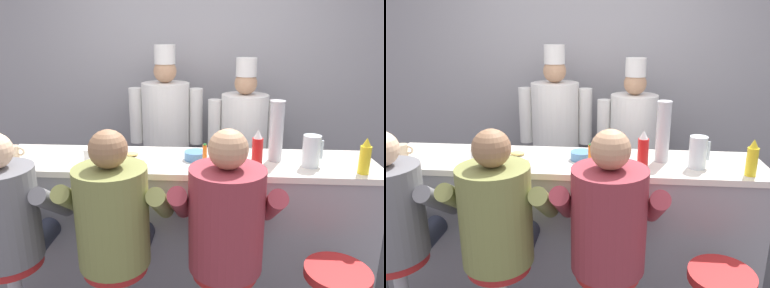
{
  "view_description": "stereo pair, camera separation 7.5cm",
  "coord_description": "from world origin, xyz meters",
  "views": [
    {
      "loc": [
        0.22,
        -2.11,
        1.85
      ],
      "look_at": [
        0.07,
        0.25,
        1.14
      ],
      "focal_mm": 35.0,
      "sensor_mm": 36.0,
      "label": 1
    },
    {
      "loc": [
        0.3,
        -2.1,
        1.85
      ],
      "look_at": [
        0.07,
        0.25,
        1.14
      ],
      "focal_mm": 35.0,
      "sensor_mm": 36.0,
      "label": 2
    }
  ],
  "objects": [
    {
      "name": "diner_counter",
      "position": [
        0.0,
        0.28,
        0.51
      ],
      "size": [
        2.58,
        0.57,
        1.02
      ],
      "color": "gray",
      "rests_on": "ground_plane"
    },
    {
      "name": "cereal_bowl",
      "position": [
        0.09,
        0.29,
        1.04
      ],
      "size": [
        0.15,
        0.15,
        0.06
      ],
      "color": "#4C7FB7",
      "rests_on": "diner_counter"
    },
    {
      "name": "cook_in_whites_far",
      "position": [
        0.47,
        1.14,
        0.9
      ],
      "size": [
        0.64,
        0.41,
        1.64
      ],
      "color": "#232328",
      "rests_on": "ground_plane"
    },
    {
      "name": "coffee_mug_white",
      "position": [
        -0.6,
        0.2,
        1.06
      ],
      "size": [
        0.13,
        0.09,
        0.09
      ],
      "color": "white",
      "rests_on": "diner_counter"
    },
    {
      "name": "ketchup_bottle_red",
      "position": [
        0.49,
        0.17,
        1.13
      ],
      "size": [
        0.07,
        0.07,
        0.25
      ],
      "color": "red",
      "rests_on": "diner_counter"
    },
    {
      "name": "coffee_mug_tan",
      "position": [
        -1.16,
        0.25,
        1.06
      ],
      "size": [
        0.13,
        0.08,
        0.08
      ],
      "color": "beige",
      "rests_on": "diner_counter"
    },
    {
      "name": "diner_seated_maroon",
      "position": [
        0.28,
        -0.28,
        0.84
      ],
      "size": [
        0.61,
        0.6,
        1.39
      ],
      "color": "#B2B5BA",
      "rests_on": "ground_plane"
    },
    {
      "name": "hot_sauce_bottle_orange",
      "position": [
        0.15,
        0.17,
        1.09
      ],
      "size": [
        0.03,
        0.03,
        0.15
      ],
      "color": "orange",
      "rests_on": "diner_counter"
    },
    {
      "name": "wall_back",
      "position": [
        0.0,
        1.66,
        1.35
      ],
      "size": [
        10.0,
        0.06,
        2.7
      ],
      "color": "#99999E",
      "rests_on": "ground_plane"
    },
    {
      "name": "breakfast_plate",
      "position": [
        -0.36,
        0.29,
        1.03
      ],
      "size": [
        0.23,
        0.23,
        0.05
      ],
      "color": "white",
      "rests_on": "diner_counter"
    },
    {
      "name": "mustard_bottle_yellow",
      "position": [
        1.12,
        0.1,
        1.12
      ],
      "size": [
        0.07,
        0.07,
        0.23
      ],
      "color": "yellow",
      "rests_on": "diner_counter"
    },
    {
      "name": "water_pitcher_clear",
      "position": [
        0.83,
        0.2,
        1.12
      ],
      "size": [
        0.13,
        0.11,
        0.21
      ],
      "color": "silver",
      "rests_on": "diner_counter"
    },
    {
      "name": "diner_seated_olive",
      "position": [
        -0.33,
        -0.28,
        0.84
      ],
      "size": [
        0.6,
        0.59,
        1.37
      ],
      "color": "#B2B5BA",
      "rests_on": "ground_plane"
    },
    {
      "name": "cup_stack_steel",
      "position": [
        0.62,
        0.31,
        1.22
      ],
      "size": [
        0.1,
        0.1,
        0.41
      ],
      "color": "#B7BABF",
      "rests_on": "diner_counter"
    },
    {
      "name": "diner_seated_grey",
      "position": [
        -0.94,
        -0.28,
        0.83
      ],
      "size": [
        0.58,
        0.57,
        1.35
      ],
      "color": "#B2B5BA",
      "rests_on": "ground_plane"
    },
    {
      "name": "cook_in_whites_near",
      "position": [
        -0.24,
        1.25,
        0.96
      ],
      "size": [
        0.68,
        0.44,
        1.74
      ],
      "color": "#232328",
      "rests_on": "ground_plane"
    }
  ]
}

